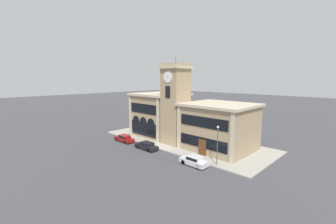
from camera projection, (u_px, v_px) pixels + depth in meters
name	position (u px, v px, depth m)	size (l,w,h in m)	color
ground_plane	(157.00, 149.00, 41.47)	(300.00, 300.00, 0.00)	#424247
sidewalk_kerb	(183.00, 141.00, 46.64)	(35.64, 14.71, 0.15)	#A39E93
clock_tower	(175.00, 104.00, 43.70)	(4.94, 4.94, 16.94)	tan
town_hall_left_wing	(160.00, 114.00, 51.28)	(10.62, 10.67, 9.56)	tan
town_hall_right_wing	(219.00, 127.00, 40.61)	(12.10, 10.67, 8.48)	tan
parked_car_near	(124.00, 138.00, 46.04)	(4.83, 1.79, 1.41)	maroon
parked_car_mid	(147.00, 146.00, 41.11)	(4.80, 1.84, 1.38)	black
parked_car_far	(194.00, 161.00, 33.49)	(4.43, 1.83, 1.47)	silver
street_lamp	(218.00, 140.00, 32.87)	(0.36, 0.36, 5.94)	#4C4C51
bollard	(129.00, 136.00, 48.02)	(0.18, 0.18, 1.06)	black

